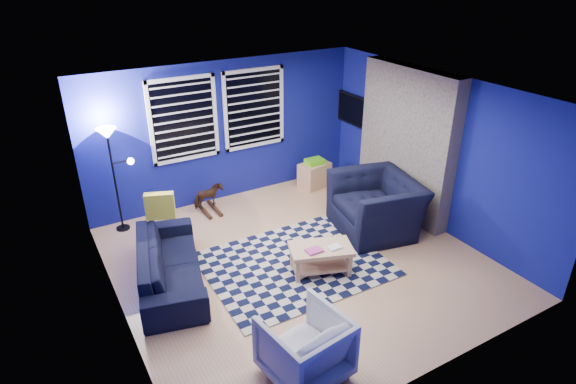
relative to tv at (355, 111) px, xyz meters
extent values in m
plane|color=tan|center=(-2.45, -2.00, -1.40)|extent=(5.00, 5.00, 0.00)
plane|color=white|center=(-2.45, -2.00, 1.10)|extent=(5.00, 5.00, 0.00)
plane|color=navy|center=(-2.45, 0.50, -0.15)|extent=(5.00, 0.00, 5.00)
plane|color=navy|center=(-4.95, -2.00, -0.15)|extent=(0.00, 5.00, 5.00)
plane|color=navy|center=(0.05, -2.00, -0.15)|extent=(0.00, 5.00, 5.00)
cube|color=gray|center=(-0.08, -1.50, -0.15)|extent=(0.26, 2.00, 2.50)
cube|color=black|center=(-0.22, -1.50, -1.05)|extent=(0.04, 0.70, 0.60)
cube|color=gray|center=(-0.35, -1.50, -1.36)|extent=(0.50, 1.20, 0.08)
cube|color=black|center=(-3.20, 0.48, 0.20)|extent=(1.05, 0.02, 1.30)
cube|color=white|center=(-3.20, 0.47, 0.88)|extent=(1.17, 0.05, 0.06)
cube|color=white|center=(-3.20, 0.47, -0.48)|extent=(1.17, 0.05, 0.06)
cube|color=black|center=(-1.90, 0.48, 0.20)|extent=(1.05, 0.02, 1.30)
cube|color=white|center=(-1.90, 0.47, 0.88)|extent=(1.17, 0.05, 0.06)
cube|color=white|center=(-1.90, 0.47, -0.48)|extent=(1.17, 0.05, 0.06)
cube|color=black|center=(0.00, 0.00, 0.00)|extent=(0.06, 1.00, 0.58)
cube|color=black|center=(-0.03, 0.00, 0.00)|extent=(0.01, 0.92, 0.50)
cube|color=black|center=(-2.55, -2.04, -1.39)|extent=(2.53, 2.03, 0.02)
imported|color=black|center=(-4.22, -1.54, -1.10)|extent=(2.18, 1.26, 0.60)
imported|color=black|center=(-0.89, -1.82, -0.96)|extent=(1.57, 1.43, 0.88)
imported|color=gray|center=(-3.49, -3.84, -1.03)|extent=(0.90, 0.92, 0.74)
imported|color=#4B2518|center=(-3.01, 0.11, -1.11)|extent=(0.32, 0.54, 0.43)
cube|color=tan|center=(-2.32, -2.38, -1.02)|extent=(0.98, 0.76, 0.06)
cube|color=tan|center=(-2.32, -2.38, -1.28)|extent=(0.88, 0.66, 0.03)
cube|color=#B63481|center=(-2.46, -2.43, -0.97)|extent=(0.26, 0.22, 0.03)
cube|color=silver|center=(-2.17, -2.49, -0.97)|extent=(0.21, 0.18, 0.03)
cube|color=tan|center=(-2.68, -2.57, -1.22)|extent=(0.07, 0.07, 0.35)
cube|color=tan|center=(-1.95, -2.57, -1.22)|extent=(0.07, 0.07, 0.35)
cube|color=tan|center=(-2.68, -2.19, -1.22)|extent=(0.07, 0.07, 0.35)
cube|color=tan|center=(-1.95, -2.19, -1.22)|extent=(0.07, 0.07, 0.35)
cube|color=tan|center=(-0.85, 0.05, -1.16)|extent=(0.63, 0.48, 0.47)
cube|color=black|center=(-0.85, 0.05, -1.16)|extent=(0.55, 0.43, 0.38)
cube|color=#64D419|center=(-0.85, 0.05, -0.88)|extent=(0.38, 0.32, 0.09)
cylinder|color=black|center=(-4.46, 0.25, -1.39)|extent=(0.22, 0.22, 0.03)
cylinder|color=black|center=(-4.46, 0.25, -0.58)|extent=(0.03, 0.03, 1.61)
cone|color=white|center=(-4.46, 0.25, 0.25)|extent=(0.29, 0.29, 0.16)
sphere|color=white|center=(-4.19, 0.20, -0.24)|extent=(0.11, 0.11, 0.11)
cube|color=gold|center=(-4.07, -0.79, -0.60)|extent=(0.43, 0.27, 0.40)
camera|label=1|loc=(-5.54, -7.03, 2.63)|focal=30.00mm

